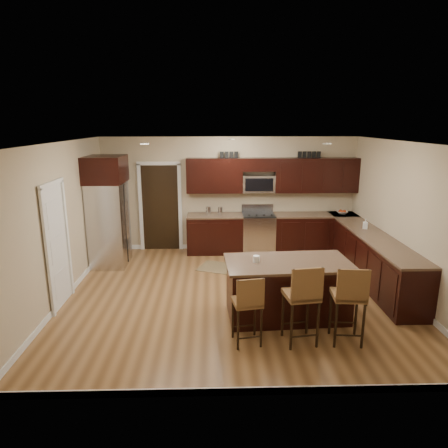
{
  "coord_description": "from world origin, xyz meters",
  "views": [
    {
      "loc": [
        -0.4,
        -6.66,
        3.02
      ],
      "look_at": [
        -0.19,
        0.4,
        1.22
      ],
      "focal_mm": 32.0,
      "sensor_mm": 36.0,
      "label": 1
    }
  ],
  "objects_px": {
    "stool_left": "(248,303)",
    "refrigerator": "(108,210)",
    "stool_mid": "(303,296)",
    "range": "(258,233)",
    "stool_right": "(350,296)",
    "island": "(287,291)"
  },
  "relations": [
    {
      "from": "stool_left",
      "to": "refrigerator",
      "type": "height_order",
      "value": "refrigerator"
    },
    {
      "from": "stool_mid",
      "to": "stool_left",
      "type": "bearing_deg",
      "value": 170.77
    },
    {
      "from": "range",
      "to": "stool_right",
      "type": "height_order",
      "value": "stool_right"
    },
    {
      "from": "island",
      "to": "stool_right",
      "type": "distance_m",
      "value": 1.13
    },
    {
      "from": "range",
      "to": "stool_mid",
      "type": "bearing_deg",
      "value": -88.0
    },
    {
      "from": "range",
      "to": "stool_left",
      "type": "xyz_separation_m",
      "value": [
        -0.6,
        -4.12,
        0.16
      ]
    },
    {
      "from": "stool_right",
      "to": "refrigerator",
      "type": "distance_m",
      "value": 5.31
    },
    {
      "from": "stool_left",
      "to": "stool_right",
      "type": "relative_size",
      "value": 0.89
    },
    {
      "from": "stool_right",
      "to": "island",
      "type": "bearing_deg",
      "value": 134.22
    },
    {
      "from": "stool_mid",
      "to": "island",
      "type": "bearing_deg",
      "value": 84.96
    },
    {
      "from": "stool_left",
      "to": "refrigerator",
      "type": "relative_size",
      "value": 0.43
    },
    {
      "from": "refrigerator",
      "to": "island",
      "type": "bearing_deg",
      "value": -36.5
    },
    {
      "from": "island",
      "to": "stool_right",
      "type": "relative_size",
      "value": 1.73
    },
    {
      "from": "stool_mid",
      "to": "stool_right",
      "type": "distance_m",
      "value": 0.64
    },
    {
      "from": "stool_left",
      "to": "refrigerator",
      "type": "distance_m",
      "value": 4.34
    },
    {
      "from": "stool_left",
      "to": "island",
      "type": "bearing_deg",
      "value": 40.64
    },
    {
      "from": "range",
      "to": "refrigerator",
      "type": "xyz_separation_m",
      "value": [
        -3.3,
        -0.77,
        0.73
      ]
    },
    {
      "from": "refrigerator",
      "to": "stool_mid",
      "type": "bearing_deg",
      "value": -44.28
    },
    {
      "from": "stool_mid",
      "to": "stool_right",
      "type": "bearing_deg",
      "value": -8.43
    },
    {
      "from": "range",
      "to": "stool_mid",
      "type": "distance_m",
      "value": 4.14
    },
    {
      "from": "stool_mid",
      "to": "range",
      "type": "bearing_deg",
      "value": 83.49
    },
    {
      "from": "island",
      "to": "stool_left",
      "type": "xyz_separation_m",
      "value": [
        -0.69,
        -0.84,
        0.21
      ]
    }
  ]
}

